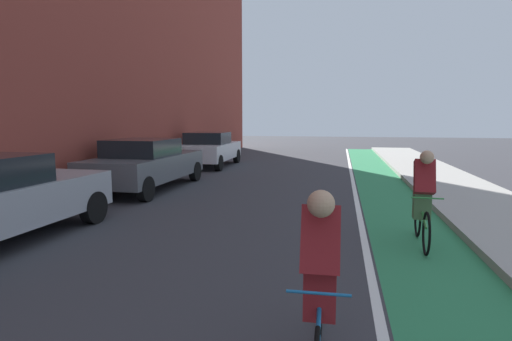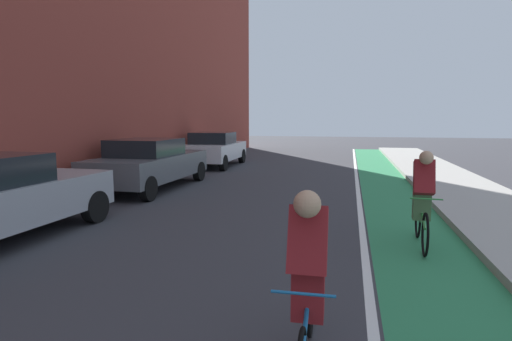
% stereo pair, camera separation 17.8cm
% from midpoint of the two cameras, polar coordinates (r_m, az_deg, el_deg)
% --- Properties ---
extents(ground_plane, '(79.76, 79.76, 0.00)m').
position_cam_midpoint_polar(ground_plane, '(9.68, -3.00, -5.44)').
color(ground_plane, '#38383D').
extents(bike_lane_paint, '(1.60, 36.25, 0.00)m').
position_cam_midpoint_polar(bike_lane_paint, '(11.40, 17.98, -3.84)').
color(bike_lane_paint, '#2D8451').
rests_on(bike_lane_paint, ground).
extents(lane_divider_stripe, '(0.12, 36.25, 0.00)m').
position_cam_midpoint_polar(lane_divider_stripe, '(11.33, 13.44, -3.74)').
color(lane_divider_stripe, white).
rests_on(lane_divider_stripe, ground).
extents(sidewalk_right, '(2.51, 36.25, 0.14)m').
position_cam_midpoint_polar(sidewalk_right, '(11.80, 27.97, -3.63)').
color(sidewalk_right, '#A8A59E').
rests_on(sidewalk_right, ground).
extents(parked_sedan_gray, '(2.01, 4.71, 1.53)m').
position_cam_midpoint_polar(parked_sedan_gray, '(12.75, -15.64, 0.98)').
color(parked_sedan_gray, '#595B60').
rests_on(parked_sedan_gray, ground).
extents(parked_sedan_white, '(2.06, 4.30, 1.53)m').
position_cam_midpoint_polar(parked_sedan_white, '(18.34, -6.89, 3.04)').
color(parked_sedan_white, silver).
rests_on(parked_sedan_white, ground).
extents(cyclist_mid, '(0.48, 1.65, 1.58)m').
position_cam_midpoint_polar(cyclist_mid, '(3.59, 7.52, -14.53)').
color(cyclist_mid, black).
rests_on(cyclist_mid, ground).
extents(cyclist_trailing, '(0.48, 1.74, 1.63)m').
position_cam_midpoint_polar(cyclist_trailing, '(7.34, 21.79, -3.29)').
color(cyclist_trailing, black).
rests_on(cyclist_trailing, ground).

